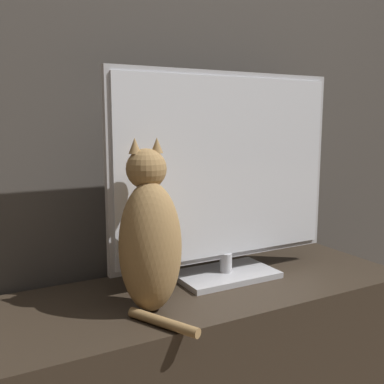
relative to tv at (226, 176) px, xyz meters
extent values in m
cube|color=#47423D|center=(-0.15, 0.24, 0.50)|extent=(4.80, 0.05, 2.60)
cube|color=#33281E|center=(-0.15, -0.05, -0.58)|extent=(1.50, 0.51, 0.44)
cube|color=#B7B7BC|center=(0.00, 0.00, -0.35)|extent=(0.35, 0.21, 0.02)
cylinder|color=#B7B7BC|center=(0.00, 0.00, -0.31)|extent=(0.04, 0.04, 0.07)
cube|color=#B7B7BC|center=(0.00, 0.00, 0.03)|extent=(0.85, 0.02, 0.64)
cube|color=white|center=(0.00, -0.01, 0.03)|extent=(0.81, 0.01, 0.60)
ellipsoid|color=#997547|center=(-0.34, -0.14, -0.17)|extent=(0.20, 0.19, 0.38)
ellipsoid|color=black|center=(-0.34, -0.08, -0.19)|extent=(0.11, 0.07, 0.21)
sphere|color=#997547|center=(-0.34, -0.10, 0.05)|extent=(0.13, 0.13, 0.12)
cone|color=#997547|center=(-0.37, -0.10, 0.12)|extent=(0.04, 0.04, 0.04)
cone|color=#997547|center=(-0.31, -0.11, 0.12)|extent=(0.04, 0.04, 0.04)
cylinder|color=#997547|center=(-0.36, -0.25, -0.35)|extent=(0.13, 0.22, 0.03)
camera|label=1|loc=(-0.83, -1.29, 0.19)|focal=42.00mm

